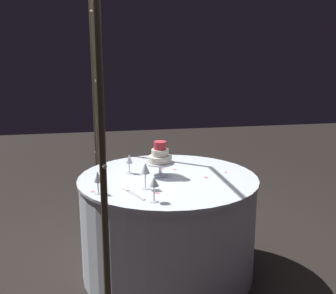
% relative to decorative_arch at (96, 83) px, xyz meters
% --- Properties ---
extents(ground_plane, '(12.00, 12.00, 0.00)m').
position_rel_decorative_arch_xyz_m(ground_plane, '(0.00, -0.51, -1.50)').
color(ground_plane, black).
extents(decorative_arch, '(1.93, 0.06, 2.35)m').
position_rel_decorative_arch_xyz_m(decorative_arch, '(0.00, 0.00, 0.00)').
color(decorative_arch, '#473D2D').
rests_on(decorative_arch, ground).
extents(main_table, '(1.37, 1.37, 0.78)m').
position_rel_decorative_arch_xyz_m(main_table, '(0.00, -0.51, -1.11)').
color(main_table, silver).
rests_on(main_table, ground).
extents(tiered_cake, '(0.22, 0.22, 0.27)m').
position_rel_decorative_arch_xyz_m(tiered_cake, '(0.04, -0.46, -0.57)').
color(tiered_cake, silver).
rests_on(tiered_cake, main_table).
extents(wine_glass_0, '(0.07, 0.07, 0.16)m').
position_rel_decorative_arch_xyz_m(wine_glass_0, '(-0.49, -0.32, -0.59)').
color(wine_glass_0, silver).
rests_on(wine_glass_0, main_table).
extents(wine_glass_1, '(0.07, 0.07, 0.18)m').
position_rel_decorative_arch_xyz_m(wine_glass_1, '(-0.24, -0.31, -0.58)').
color(wine_glass_1, silver).
rests_on(wine_glass_1, main_table).
extents(wine_glass_2, '(0.06, 0.06, 0.16)m').
position_rel_decorative_arch_xyz_m(wine_glass_2, '(-0.28, 0.02, -0.61)').
color(wine_glass_2, silver).
rests_on(wine_glass_2, main_table).
extents(wine_glass_3, '(0.06, 0.06, 0.15)m').
position_rel_decorative_arch_xyz_m(wine_glass_3, '(0.15, -0.23, -0.61)').
color(wine_glass_3, silver).
rests_on(wine_glass_3, main_table).
extents(cake_knife, '(0.28, 0.14, 0.01)m').
position_rel_decorative_arch_xyz_m(cake_knife, '(-0.31, -0.20, -0.71)').
color(cake_knife, silver).
rests_on(cake_knife, main_table).
extents(rose_petal_0, '(0.03, 0.04, 0.00)m').
position_rel_decorative_arch_xyz_m(rose_petal_0, '(0.08, 0.00, -0.72)').
color(rose_petal_0, '#EA6B84').
rests_on(rose_petal_0, main_table).
extents(rose_petal_1, '(0.04, 0.04, 0.00)m').
position_rel_decorative_arch_xyz_m(rose_petal_1, '(-0.07, -0.79, -0.72)').
color(rose_petal_1, '#EA6B84').
rests_on(rose_petal_1, main_table).
extents(rose_petal_2, '(0.03, 0.04, 0.00)m').
position_rel_decorative_arch_xyz_m(rose_petal_2, '(-0.23, 0.05, -0.72)').
color(rose_petal_2, '#EA6B84').
rests_on(rose_petal_2, main_table).
extents(rose_petal_3, '(0.03, 0.03, 0.00)m').
position_rel_decorative_arch_xyz_m(rose_petal_3, '(0.23, -0.52, -0.72)').
color(rose_petal_3, '#EA6B84').
rests_on(rose_petal_3, main_table).
extents(rose_petal_4, '(0.04, 0.04, 0.00)m').
position_rel_decorative_arch_xyz_m(rose_petal_4, '(0.18, -0.60, -0.72)').
color(rose_petal_4, '#EA6B84').
rests_on(rose_petal_4, main_table).
extents(rose_petal_5, '(0.03, 0.04, 0.00)m').
position_rel_decorative_arch_xyz_m(rose_petal_5, '(-0.08, -0.79, -0.72)').
color(rose_petal_5, '#EA6B84').
rests_on(rose_petal_5, main_table).
extents(rose_petal_6, '(0.03, 0.04, 0.00)m').
position_rel_decorative_arch_xyz_m(rose_petal_6, '(-0.34, -0.37, -0.72)').
color(rose_petal_6, '#EA6B84').
rests_on(rose_petal_6, main_table).
extents(rose_petal_7, '(0.04, 0.03, 0.00)m').
position_rel_decorative_arch_xyz_m(rose_petal_7, '(0.60, -0.40, -0.72)').
color(rose_petal_7, '#EA6B84').
rests_on(rose_petal_7, main_table).
extents(rose_petal_8, '(0.02, 0.03, 0.00)m').
position_rel_decorative_arch_xyz_m(rose_petal_8, '(0.26, -0.53, -0.72)').
color(rose_petal_8, '#EA6B84').
rests_on(rose_petal_8, main_table).
extents(rose_petal_9, '(0.02, 0.03, 0.00)m').
position_rel_decorative_arch_xyz_m(rose_petal_9, '(0.03, -0.98, -0.72)').
color(rose_petal_9, '#EA6B84').
rests_on(rose_petal_9, main_table).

